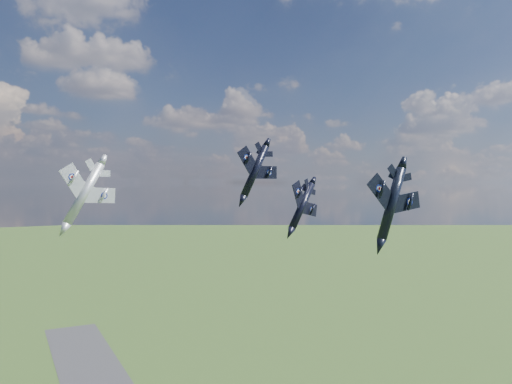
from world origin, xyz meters
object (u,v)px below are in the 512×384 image
jet_left_silver (84,193)px  jet_high_navy (255,171)px  jet_right_navy (392,204)px  jet_lead_navy (302,206)px

jet_left_silver → jet_high_navy: bearing=-4.2°
jet_right_navy → jet_high_navy: bearing=106.6°
jet_lead_navy → jet_high_navy: bearing=59.7°
jet_lead_navy → jet_left_silver: size_ratio=0.79×
jet_right_navy → jet_high_navy: (-8.61, 31.91, 5.82)m
jet_lead_navy → jet_high_navy: jet_high_navy is taller
jet_right_navy → jet_high_navy: size_ratio=1.01×
jet_lead_navy → jet_high_navy: (3.12, 23.45, 6.31)m
jet_lead_navy → jet_right_navy: bearing=-58.6°
jet_right_navy → jet_left_silver: jet_left_silver is taller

